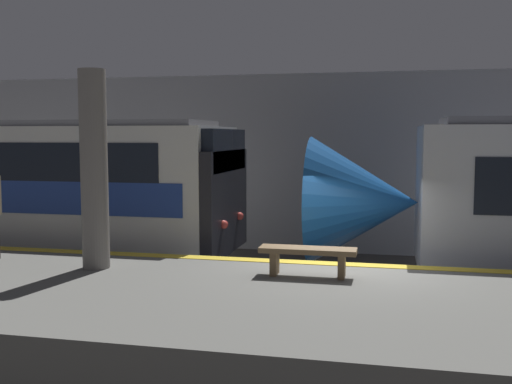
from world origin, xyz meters
name	(u,v)px	position (x,y,z in m)	size (l,w,h in m)	color
ground_plane	(342,324)	(0.00, 0.00, 0.00)	(120.00, 120.00, 0.00)	#33302D
platform	(329,337)	(0.00, -2.29, 0.55)	(40.00, 4.58, 1.10)	slate
station_rear_barrier	(362,164)	(0.00, 6.46, 2.49)	(50.00, 0.15, 4.98)	gray
support_pillar_near	(94,170)	(-3.95, -1.30, 2.71)	(0.44, 0.44, 3.24)	slate
platform_bench	(308,255)	(-0.45, -1.13, 1.43)	(1.50, 0.40, 0.45)	brown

